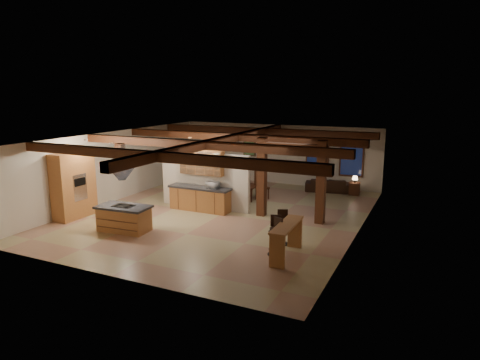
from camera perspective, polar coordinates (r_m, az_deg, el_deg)
The scene contains 23 objects.
ground at distance 16.09m, azimuth -2.44°, elevation -4.56°, with size 12.00×12.00×0.00m, color tan.
room_walls at distance 15.68m, azimuth -2.49°, elevation 1.68°, with size 12.00×12.00×12.00m.
ceiling_beams at distance 15.53m, azimuth -2.53°, elevation 5.24°, with size 10.00×12.00×0.28m.
timber_posts at distance 15.17m, azimuth 6.79°, elevation 1.20°, with size 2.50×0.30×2.90m.
partition_wall at distance 16.71m, azimuth -4.72°, elevation -0.07°, with size 3.80×0.18×2.20m, color beige.
pantry_cabinet at distance 16.54m, azimuth -21.31°, elevation -0.64°, with size 0.67×1.60×2.40m.
back_counter at distance 16.53m, azimuth -5.35°, elevation -2.45°, with size 2.50×0.66×0.94m.
upper_display_cabinet at distance 16.41m, azimuth -5.09°, elevation 2.36°, with size 1.80×0.36×0.95m.
range_hood at distance 14.30m, azimuth -15.49°, elevation 0.25°, with size 1.10×1.10×1.40m.
back_windows at distance 20.31m, azimuth 12.44°, elevation 2.99°, with size 2.70×0.07×1.70m.
framed_art at distance 21.62m, azimuth 1.27°, elevation 4.34°, with size 0.65×0.05×0.85m.
recessed_cans at distance 15.31m, azimuth -14.42°, elevation 5.19°, with size 3.16×2.46×0.03m.
kitchen_island at distance 14.62m, azimuth -15.20°, elevation -4.92°, with size 1.81×1.05×0.87m.
dining_table at distance 18.24m, azimuth -0.40°, elevation -1.56°, with size 1.74×0.97×0.61m, color #3F1D0F.
sofa at distance 19.93m, azimuth 11.68°, elevation -0.67°, with size 2.04×0.80×0.60m, color black.
microwave at distance 16.11m, azimuth -3.63°, elevation -0.63°, with size 0.47×0.32×0.26m, color silver.
bar_counter at distance 11.97m, azimuth 6.25°, elevation -7.27°, with size 0.52×1.85×0.96m.
side_table at distance 19.57m, azimuth 15.02°, elevation -1.13°, with size 0.44×0.44×0.55m, color #3F1F0F.
table_lamp at distance 19.47m, azimuth 15.09°, elevation 0.26°, with size 0.25×0.25×0.30m.
bar_stool_a at distance 12.15m, azimuth 4.72°, elevation -7.50°, with size 0.40×0.41×1.06m.
bar_stool_b at distance 12.52m, azimuth 4.72°, elevation -7.00°, with size 0.37×0.38×1.02m.
bar_stool_c at distance 12.99m, azimuth 5.71°, elevation -6.26°, with size 0.39×0.40×1.05m.
dining_chairs at distance 18.16m, azimuth -0.41°, elevation -0.46°, with size 2.64×2.64×1.30m.
Camera 1 is at (7.15, -13.66, 4.60)m, focal length 32.00 mm.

